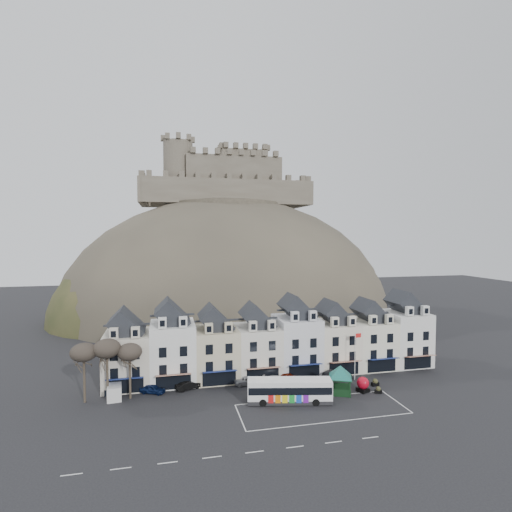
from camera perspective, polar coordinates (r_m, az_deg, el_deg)
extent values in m
plane|color=black|center=(55.39, 7.87, -21.53)|extent=(300.00, 300.00, 0.00)
cube|color=silver|center=(57.13, 9.40, -20.75)|extent=(22.00, 7.50, 0.01)
cube|color=beige|center=(66.13, -17.88, -13.82)|extent=(6.80, 8.00, 8.00)
cube|color=black|center=(64.83, -17.95, -9.41)|extent=(6.80, 5.76, 2.80)
cube|color=beige|center=(61.56, -19.66, -10.39)|extent=(1.20, 0.80, 1.60)
cube|color=beige|center=(61.28, -16.83, -10.41)|extent=(1.20, 0.80, 1.60)
cube|color=black|center=(63.17, -18.17, -17.22)|extent=(5.10, 0.06, 2.20)
cube|color=navy|center=(62.11, -18.25, -16.30)|extent=(5.10, 1.29, 0.43)
cube|color=white|center=(65.71, -11.81, -13.30)|extent=(6.80, 8.00, 9.20)
cube|color=black|center=(64.33, -11.86, -8.34)|extent=(6.80, 5.76, 2.80)
cube|color=white|center=(60.86, -13.23, -9.29)|extent=(1.20, 0.80, 1.60)
cube|color=white|center=(60.91, -10.37, -9.25)|extent=(1.20, 0.80, 1.60)
cube|color=black|center=(62.91, -11.70, -17.21)|extent=(5.10, 0.06, 2.20)
cube|color=maroon|center=(61.84, -11.70, -16.30)|extent=(5.10, 1.29, 0.43)
cube|color=beige|center=(66.33, -5.75, -13.64)|extent=(6.80, 8.00, 8.00)
cube|color=black|center=(65.04, -5.77, -9.24)|extent=(6.80, 5.76, 2.80)
cube|color=beige|center=(61.45, -6.76, -10.26)|extent=(1.20, 0.80, 1.60)
cube|color=beige|center=(61.83, -3.95, -10.16)|extent=(1.20, 0.80, 1.60)
cube|color=black|center=(63.38, -5.26, -17.01)|extent=(5.10, 0.06, 2.20)
cube|color=navy|center=(62.32, -5.18, -16.09)|extent=(5.10, 1.29, 0.43)
cube|color=silver|center=(67.47, 0.15, -13.33)|extent=(6.80, 8.00, 8.00)
cube|color=black|center=(66.20, 0.15, -9.01)|extent=(6.80, 5.76, 2.80)
cube|color=silver|center=(62.51, -0.45, -10.01)|extent=(1.20, 0.80, 1.60)
cube|color=silver|center=(63.21, 2.24, -9.87)|extent=(1.20, 0.80, 1.60)
cube|color=black|center=(64.57, 0.99, -16.61)|extent=(5.10, 0.06, 2.20)
cube|color=maroon|center=(63.53, 1.14, -15.70)|extent=(5.10, 1.29, 0.43)
cube|color=silver|center=(69.10, 5.79, -12.44)|extent=(6.80, 8.00, 9.20)
cube|color=black|center=(67.79, 5.81, -7.71)|extent=(6.80, 5.76, 2.80)
cube|color=silver|center=(64.03, 5.57, -8.61)|extent=(1.20, 0.80, 1.60)
cube|color=silver|center=(65.02, 8.10, -8.45)|extent=(1.20, 0.80, 1.60)
cube|color=black|center=(66.44, 6.93, -16.06)|extent=(5.10, 0.06, 2.20)
cube|color=navy|center=(65.43, 7.14, -15.17)|extent=(5.10, 1.29, 0.43)
cube|color=silver|center=(71.66, 11.07, -12.41)|extent=(6.80, 8.00, 8.00)
cube|color=black|center=(70.46, 11.11, -8.33)|extent=(6.80, 5.76, 2.80)
cube|color=silver|center=(66.70, 11.19, -9.24)|extent=(1.20, 0.80, 1.60)
cube|color=silver|center=(67.96, 13.52, -9.04)|extent=(1.20, 0.80, 1.60)
cube|color=black|center=(68.93, 12.45, -15.40)|extent=(5.10, 0.06, 2.20)
cube|color=maroon|center=(67.96, 12.71, -14.52)|extent=(5.10, 1.29, 0.43)
cube|color=white|center=(74.59, 15.95, -11.86)|extent=(6.80, 8.00, 8.00)
cube|color=black|center=(73.44, 16.01, -7.93)|extent=(6.80, 5.76, 2.80)
cube|color=white|center=(69.70, 16.36, -8.77)|extent=(1.20, 0.80, 1.60)
cube|color=white|center=(71.19, 18.49, -8.56)|extent=(1.20, 0.80, 1.60)
cube|color=black|center=(71.98, 17.52, -14.67)|extent=(5.10, 0.06, 2.20)
cube|color=navy|center=(71.05, 17.81, -13.81)|extent=(5.10, 1.29, 0.43)
cube|color=white|center=(77.87, 20.42, -10.84)|extent=(6.80, 8.00, 9.20)
cube|color=black|center=(76.71, 20.50, -6.63)|extent=(6.80, 5.76, 2.80)
cube|color=white|center=(72.99, 21.08, -7.36)|extent=(1.20, 0.80, 1.60)
cube|color=white|center=(74.69, 23.00, -7.17)|extent=(1.20, 0.80, 1.60)
cube|color=black|center=(75.52, 22.10, -13.90)|extent=(5.10, 0.06, 2.20)
cube|color=maroon|center=(74.64, 22.43, -13.07)|extent=(5.10, 1.29, 0.43)
ellipsoid|color=#3D392F|center=(120.67, -4.10, -7.99)|extent=(96.00, 76.00, 68.00)
ellipsoid|color=#2E361B|center=(113.51, -14.80, -8.79)|extent=(52.00, 44.00, 42.00)
ellipsoid|color=#3D392F|center=(130.20, 6.20, -7.19)|extent=(56.00, 48.00, 46.00)
ellipsoid|color=#2E361B|center=(106.54, -5.09, -9.47)|extent=(40.00, 28.00, 28.00)
ellipsoid|color=#3D392F|center=(111.15, 2.02, -8.94)|extent=(36.00, 28.00, 24.00)
cylinder|color=#3D392F|center=(118.74, -4.16, 6.86)|extent=(30.00, 30.00, 3.00)
cube|color=brown|center=(115.20, -3.86, 9.22)|extent=(48.00, 2.20, 7.00)
cube|color=brown|center=(134.89, -5.20, 8.30)|extent=(48.00, 2.20, 7.00)
cube|color=brown|center=(123.87, -15.77, 8.68)|extent=(2.20, 22.00, 7.00)
cube|color=brown|center=(130.66, 6.00, 8.47)|extent=(2.20, 22.00, 7.00)
cube|color=brown|center=(126.00, -3.68, 11.21)|extent=(28.00, 18.00, 10.00)
cube|color=brown|center=(128.86, -2.03, 11.70)|extent=(14.00, 12.00, 13.00)
cylinder|color=brown|center=(120.52, -11.05, 11.54)|extent=(8.40, 8.40, 18.00)
cylinder|color=silver|center=(130.53, -2.04, 15.61)|extent=(0.16, 0.16, 5.00)
cylinder|color=#322720|center=(61.98, -23.32, -16.17)|extent=(0.32, 0.32, 5.74)
ellipsoid|color=#383028|center=(60.77, -23.40, -12.52)|extent=(3.61, 3.61, 2.54)
cylinder|color=#322720|center=(61.47, -20.45, -16.14)|extent=(0.32, 0.32, 6.02)
ellipsoid|color=#383028|center=(60.21, -20.53, -12.27)|extent=(3.78, 3.78, 2.67)
cylinder|color=#322720|center=(61.24, -17.55, -16.44)|extent=(0.32, 0.32, 5.46)
ellipsoid|color=#383028|center=(60.07, -17.61, -12.93)|extent=(3.43, 3.43, 2.42)
cube|color=#262628|center=(58.40, 4.79, -19.78)|extent=(11.79, 4.99, 0.52)
cube|color=white|center=(57.83, 4.80, -18.39)|extent=(11.78, 4.94, 2.63)
cube|color=black|center=(57.78, 4.80, -18.25)|extent=(11.57, 4.97, 0.99)
cube|color=white|center=(57.41, 4.80, -17.28)|extent=(11.54, 4.79, 0.26)
cube|color=orange|center=(58.28, 10.64, -17.19)|extent=(0.32, 1.24, 0.29)
cylinder|color=black|center=(57.71, 8.54, -19.98)|extent=(1.05, 0.54, 1.00)
cylinder|color=black|center=(59.86, 8.15, -19.11)|extent=(1.05, 0.54, 1.00)
cylinder|color=black|center=(57.05, 1.00, -20.23)|extent=(1.05, 0.54, 1.00)
cylinder|color=black|center=(59.23, 0.92, -19.33)|extent=(1.05, 0.54, 1.00)
cube|color=black|center=(63.29, 10.66, -17.20)|extent=(0.19, 0.19, 2.35)
cube|color=black|center=(63.36, 13.15, -17.20)|extent=(0.19, 0.19, 2.35)
cube|color=black|center=(60.82, 10.66, -18.05)|extent=(0.19, 0.19, 2.35)
cube|color=black|center=(60.89, 13.27, -18.06)|extent=(0.19, 0.19, 2.35)
cube|color=black|center=(61.68, 11.95, -16.60)|extent=(4.24, 4.24, 0.12)
cone|color=#155C5B|center=(61.39, 11.96, -15.83)|extent=(5.93, 5.93, 1.76)
cube|color=black|center=(63.68, 15.01, -17.98)|extent=(1.92, 1.92, 0.57)
sphere|color=#B90A1E|center=(63.33, 15.02, -17.11)|extent=(1.77, 1.77, 1.77)
cylinder|color=silver|center=(66.88, 13.96, -13.71)|extent=(0.12, 0.12, 7.68)
cube|color=red|center=(66.30, 14.39, -10.94)|extent=(1.05, 0.14, 0.67)
cube|color=silver|center=(62.93, -19.56, -17.61)|extent=(2.32, 4.54, 2.00)
cube|color=black|center=(62.80, -19.57, -17.28)|extent=(1.81, 0.25, 0.86)
cube|color=black|center=(63.73, 17.06, -18.02)|extent=(1.11, 0.78, 0.50)
sphere|color=#2E361B|center=(63.58, 17.07, -17.68)|extent=(0.70, 0.70, 0.70)
cube|color=black|center=(66.34, 16.65, -17.13)|extent=(1.14, 0.61, 0.56)
sphere|color=#2E361B|center=(66.18, 16.66, -16.77)|extent=(0.79, 0.79, 0.79)
imported|color=#0D1A42|center=(62.88, -14.56, -17.90)|extent=(4.03, 2.94, 1.27)
imported|color=black|center=(63.24, -9.60, -17.72)|extent=(4.15, 2.77, 1.29)
imported|color=#939499|center=(64.36, -1.01, -17.29)|extent=(4.69, 2.28, 1.31)
imported|color=white|center=(63.83, 3.19, -17.41)|extent=(5.34, 3.81, 1.44)
imported|color=#5E1205|center=(65.89, 4.69, -16.81)|extent=(4.13, 2.53, 1.31)
imported|color=black|center=(67.34, 11.54, -16.32)|extent=(4.66, 1.68, 1.53)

